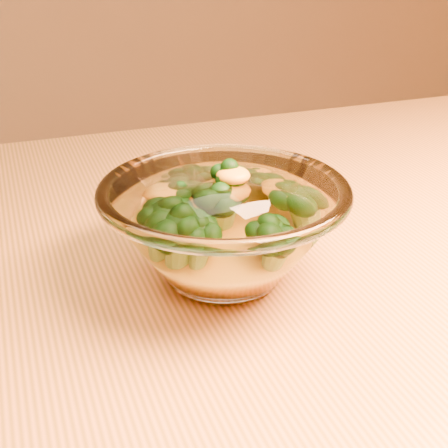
% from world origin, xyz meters
% --- Properties ---
extents(table, '(1.20, 0.80, 0.75)m').
position_xyz_m(table, '(0.00, 0.00, 0.65)').
color(table, '#B56B36').
rests_on(table, ground).
extents(glass_bowl, '(0.19, 0.19, 0.08)m').
position_xyz_m(glass_bowl, '(-0.08, -0.00, 0.79)').
color(glass_bowl, white).
rests_on(glass_bowl, table).
extents(cheese_sauce, '(0.11, 0.11, 0.03)m').
position_xyz_m(cheese_sauce, '(-0.08, -0.00, 0.78)').
color(cheese_sauce, orange).
rests_on(cheese_sauce, glass_bowl).
extents(broccoli_heap, '(0.12, 0.13, 0.06)m').
position_xyz_m(broccoli_heap, '(-0.08, 0.00, 0.80)').
color(broccoli_heap, black).
rests_on(broccoli_heap, cheese_sauce).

